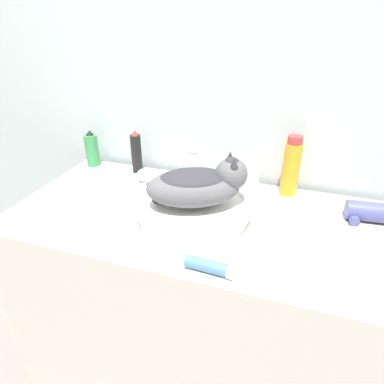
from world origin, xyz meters
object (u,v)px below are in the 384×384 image
faucet (146,180)px  shampoo_bottle_tall (291,167)px  lotion_bottle_white (253,169)px  hair_dryer (370,212)px  cat (199,184)px  cream_tube (211,267)px  hairspray_can_black (136,153)px  spray_bottle_trigger (92,149)px  deodorant_stick (193,164)px

faucet → shampoo_bottle_tall: size_ratio=0.58×
lotion_bottle_white → hair_dryer: size_ratio=0.92×
lotion_bottle_white → hair_dryer: bearing=-14.9°
cat → cream_tube: cat is taller
faucet → hairspray_can_black: size_ratio=0.72×
lotion_bottle_white → shampoo_bottle_tall: 0.14m
faucet → hairspray_can_black: bearing=147.2°
spray_bottle_trigger → cream_tube: size_ratio=1.18×
hairspray_can_black → deodorant_stick: hairspray_can_black is taller
faucet → spray_bottle_trigger: size_ratio=0.82×
faucet → shampoo_bottle_tall: (0.50, 0.18, 0.05)m
spray_bottle_trigger → hairspray_can_black: bearing=0.0°
faucet → cream_tube: 0.49m
faucet → hairspray_can_black: (-0.13, 0.18, 0.03)m
spray_bottle_trigger → deodorant_stick: bearing=0.0°
shampoo_bottle_tall → spray_bottle_trigger: size_ratio=1.41×
lotion_bottle_white → cream_tube: lotion_bottle_white is taller
cream_tube → deodorant_stick: bearing=113.0°
hairspray_can_black → hair_dryer: size_ratio=1.05×
cat → hairspray_can_black: size_ratio=1.91×
cat → spray_bottle_trigger: size_ratio=2.18×
shampoo_bottle_tall → spray_bottle_trigger: shampoo_bottle_tall is taller
deodorant_stick → hair_dryer: 0.66m
hairspray_can_black → lotion_bottle_white: size_ratio=1.14×
shampoo_bottle_tall → hair_dryer: bearing=-22.0°
shampoo_bottle_tall → hair_dryer: 0.30m
faucet → deodorant_stick: size_ratio=0.93×
lotion_bottle_white → deodorant_stick: (-0.24, 0.00, -0.01)m
faucet → hair_dryer: (0.78, 0.07, -0.03)m
lotion_bottle_white → deodorant_stick: bearing=180.0°
lotion_bottle_white → deodorant_stick: 0.24m
faucet → spray_bottle_trigger: bearing=174.3°
lotion_bottle_white → hair_dryer: (0.41, -0.11, -0.05)m
cat → faucet: size_ratio=2.65×
faucet → shampoo_bottle_tall: bearing=41.3°
cat → faucet: (-0.23, 0.08, -0.06)m
cat → hair_dryer: 0.57m
hairspray_can_black → cream_tube: 0.71m
hairspray_can_black → cream_tube: bearing=-47.6°
deodorant_stick → hair_dryer: size_ratio=0.81×
faucet → deodorant_stick: 0.22m
cat → shampoo_bottle_tall: bearing=17.9°
shampoo_bottle_tall → spray_bottle_trigger: (-0.85, 0.00, -0.04)m
faucet → spray_bottle_trigger: spray_bottle_trigger is taller
shampoo_bottle_tall → deodorant_stick: shampoo_bottle_tall is taller
lotion_bottle_white → faucet: bearing=-153.8°
lotion_bottle_white → spray_bottle_trigger: bearing=180.0°
shampoo_bottle_tall → faucet: bearing=-160.4°
deodorant_stick → shampoo_bottle_tall: bearing=0.0°
hairspray_can_black → shampoo_bottle_tall: 0.63m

